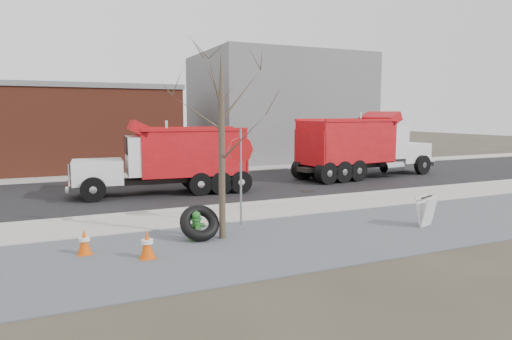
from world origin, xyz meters
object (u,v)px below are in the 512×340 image
truck_tire (200,223)px  sandwich_board (426,211)px  dump_truck_red_b (171,157)px  dump_truck_red_a (362,145)px  fire_hydrant (196,227)px  stop_sign (241,161)px

truck_tire → sandwich_board: (6.81, -1.47, 0.01)m
sandwich_board → dump_truck_red_b: size_ratio=0.12×
dump_truck_red_a → dump_truck_red_b: size_ratio=1.17×
fire_hydrant → dump_truck_red_a: dump_truck_red_a is taller
dump_truck_red_a → stop_sign: bearing=-151.8°
dump_truck_red_b → fire_hydrant: bearing=86.0°
truck_tire → dump_truck_red_a: dump_truck_red_a is taller
dump_truck_red_a → dump_truck_red_b: bearing=176.9°
truck_tire → sandwich_board: 6.97m
truck_tire → sandwich_board: size_ratio=1.21×
stop_sign → dump_truck_red_b: (-0.60, 6.55, -0.42)m
stop_sign → dump_truck_red_b: bearing=116.0°
dump_truck_red_b → stop_sign: bearing=100.0°
fire_hydrant → truck_tire: bearing=-1.3°
dump_truck_red_a → dump_truck_red_b: (-10.83, -0.88, -0.19)m
fire_hydrant → stop_sign: (1.77, 1.07, 1.67)m
dump_truck_red_a → truck_tire: bearing=-152.2°
sandwich_board → fire_hydrant: bearing=148.0°
fire_hydrant → dump_truck_red_a: (12.01, 8.50, 1.43)m
sandwich_board → dump_truck_red_b: (-5.72, 9.10, 1.13)m
fire_hydrant → sandwich_board: (6.90, -1.48, 0.12)m
sandwich_board → dump_truck_red_b: bearing=102.2°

